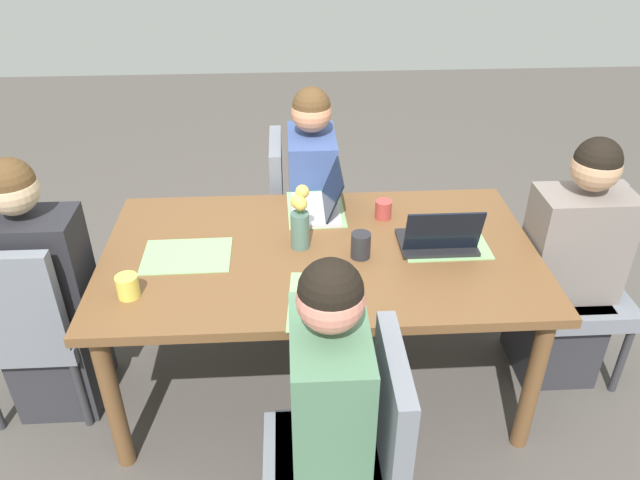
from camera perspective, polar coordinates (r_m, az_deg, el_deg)
The scene contains 20 objects.
ground_plane at distance 3.02m, azimuth 0.00°, elevation -12.74°, with size 10.00×10.00×0.00m, color #4C4742.
dining_table at distance 2.60m, azimuth 0.00°, elevation -2.38°, with size 1.81×1.02×0.73m.
chair_near_left_near at distance 3.35m, azimuth -1.99°, elevation 2.99°, with size 0.44×0.44×0.90m.
person_near_left_near at distance 3.29m, azimuth -0.67°, elevation 2.94°, with size 0.36×0.40×1.19m.
chair_far_left_mid at distance 2.09m, azimuth 3.13°, elevation -19.01°, with size 0.44×0.44×0.90m.
person_far_left_mid at distance 2.10m, azimuth 0.85°, elevation -17.38°, with size 0.36×0.40×1.19m.
chair_head_left_left_far at distance 3.06m, azimuth 22.51°, elevation -2.78°, with size 0.44×0.44×0.90m.
person_head_left_left_far at distance 2.97m, azimuth 22.12°, elevation -3.22°, with size 0.40×0.36×1.19m.
chair_head_right_right_near at distance 2.82m, azimuth -25.72°, elevation -6.82°, with size 0.44×0.44×0.90m.
person_head_right_right_near at distance 2.84m, azimuth -24.25°, elevation -5.47°, with size 0.40×0.36×1.19m.
flower_vase at distance 2.51m, azimuth -1.87°, elevation 2.04°, with size 0.08×0.09×0.28m.
placemat_near_left_near at distance 2.85m, azimuth -0.37°, elevation 2.91°, with size 0.36×0.26×0.00m, color #7FAD70.
placemat_far_left_mid at distance 2.27m, azimuth 0.34°, elevation -5.73°, with size 0.36×0.26×0.00m, color #7FAD70.
placemat_head_left_left_far at distance 2.64m, azimuth 11.54°, elevation -0.36°, with size 0.36×0.26×0.00m, color #7FAD70.
placemat_head_right_right_near at distance 2.57m, azimuth -12.34°, elevation -1.45°, with size 0.36×0.26×0.00m, color #7FAD70.
laptop_head_left_left_far at distance 2.59m, azimuth 11.02°, elevation 0.09°, with size 0.32×0.22×0.21m.
laptop_near_left_near at distance 2.82m, azimuth 0.11°, elevation 3.48°, with size 0.22×0.32×0.20m.
coffee_mug_near_left at distance 2.49m, azimuth 3.83°, elevation -0.50°, with size 0.08×0.08×0.11m, color #232328.
coffee_mug_near_right at distance 2.78m, azimuth 5.94°, elevation 2.86°, with size 0.08×0.08×0.08m, color #AD3D38.
coffee_mug_centre_left at distance 2.38m, azimuth -17.54°, elevation -4.15°, with size 0.08×0.08×0.09m, color #DBC64C.
Camera 1 is at (0.12, 2.14, 2.12)m, focal length 34.23 mm.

